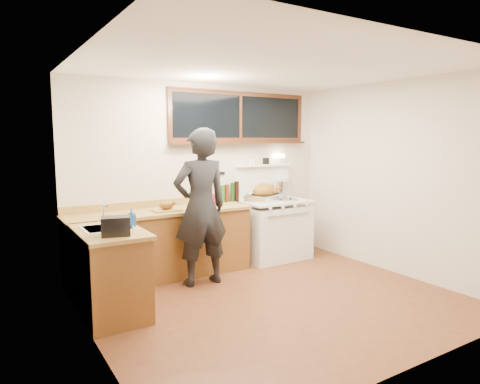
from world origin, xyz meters
TOP-DOWN VIEW (x-y plane):
  - ground_plane at (0.00, 0.00)m, footprint 4.00×3.50m
  - room_shell at (0.00, 0.00)m, footprint 4.10×3.60m
  - counter_back at (-0.80, 1.45)m, footprint 2.44×0.64m
  - counter_left at (-1.70, 0.62)m, footprint 0.64×1.09m
  - sink_unit at (-1.68, 0.70)m, footprint 0.50×0.45m
  - vintage_stove at (1.00, 1.41)m, footprint 1.02×0.74m
  - back_window at (0.60, 1.72)m, footprint 2.32×0.13m
  - left_doorway at (-1.99, -0.55)m, footprint 0.02×1.04m
  - knife_strip at (0.08, 1.73)m, footprint 0.46×0.03m
  - man at (-0.47, 0.95)m, footprint 0.72×0.48m
  - soap_bottle at (-1.43, 0.67)m, footprint 0.11×0.11m
  - toaster at (-1.70, 0.31)m, footprint 0.31×0.25m
  - cutting_board at (-0.74, 1.37)m, footprint 0.36×0.27m
  - roast_turkey at (0.84, 1.43)m, footprint 0.61×0.55m
  - stockpot at (1.31, 1.57)m, footprint 0.31×0.31m
  - saucepan at (1.00, 1.66)m, footprint 0.15×0.27m
  - pot_lid at (1.19, 1.25)m, footprint 0.28×0.28m
  - coffee_tin at (0.01, 1.51)m, footprint 0.11×0.10m
  - pitcher at (-0.00, 1.58)m, footprint 0.12×0.12m
  - bottle_cluster at (0.32, 1.63)m, footprint 0.48×0.07m

SIDE VIEW (x-z plane):
  - ground_plane at x=0.00m, z-range -0.02..0.00m
  - counter_left at x=-1.70m, z-range 0.00..0.90m
  - counter_back at x=-0.80m, z-range -0.05..0.95m
  - vintage_stove at x=1.00m, z-range -0.32..1.26m
  - sink_unit at x=-1.68m, z-range 0.66..1.03m
  - pot_lid at x=1.19m, z-range 0.89..0.93m
  - cutting_board at x=-0.74m, z-range 0.89..1.02m
  - saucepan at x=1.00m, z-range 0.90..1.01m
  - coffee_tin at x=0.01m, z-range 0.90..1.05m
  - man at x=-0.47m, z-range 0.00..1.96m
  - pitcher at x=0.00m, z-range 0.90..1.08m
  - toaster at x=-1.70m, z-range 0.90..1.09m
  - soap_bottle at x=-1.43m, z-range 0.90..1.10m
  - roast_turkey at x=0.84m, z-range 0.87..1.14m
  - bottle_cluster at x=0.32m, z-range 0.88..1.18m
  - stockpot at x=1.31m, z-range 0.90..1.17m
  - left_doorway at x=-1.99m, z-range 0.00..2.17m
  - knife_strip at x=0.08m, z-range 1.17..1.45m
  - room_shell at x=0.00m, z-range 0.32..2.97m
  - back_window at x=0.60m, z-range 1.68..2.45m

